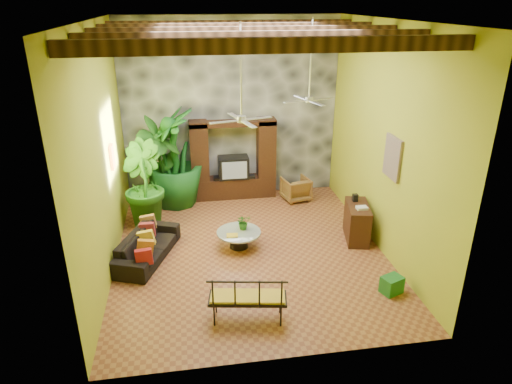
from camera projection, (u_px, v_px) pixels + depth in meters
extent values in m
plane|color=brown|center=(250.00, 250.00, 10.57)|extent=(7.00, 7.00, 0.00)
cube|color=silver|center=(248.00, 20.00, 8.60)|extent=(6.00, 7.00, 0.02)
cube|color=gold|center=(231.00, 110.00, 12.76)|extent=(6.00, 0.02, 5.00)
cube|color=gold|center=(101.00, 154.00, 9.15)|extent=(0.02, 7.00, 5.00)
cube|color=gold|center=(384.00, 140.00, 10.02)|extent=(0.02, 7.00, 5.00)
cube|color=#313337|center=(231.00, 110.00, 12.71)|extent=(5.98, 0.10, 4.98)
cube|color=#3F2514|center=(275.00, 45.00, 6.33)|extent=(5.95, 0.16, 0.22)
cube|color=#3F2514|center=(259.00, 38.00, 7.51)|extent=(5.95, 0.16, 0.22)
cube|color=#3F2514|center=(248.00, 32.00, 8.69)|extent=(5.95, 0.16, 0.22)
cube|color=#3F2514|center=(240.00, 28.00, 9.87)|extent=(5.95, 0.16, 0.22)
cube|color=#3F2514|center=(233.00, 25.00, 11.05)|extent=(5.95, 0.16, 0.22)
cube|color=black|center=(234.00, 187.00, 13.30)|extent=(2.40, 0.50, 0.60)
cube|color=black|center=(199.00, 156.00, 12.77)|extent=(0.50, 0.48, 2.00)
cube|color=black|center=(266.00, 153.00, 13.05)|extent=(0.50, 0.48, 2.00)
cube|color=black|center=(233.00, 123.00, 12.55)|extent=(2.40, 0.48, 0.12)
cube|color=black|center=(234.00, 167.00, 13.04)|extent=(0.85, 0.52, 0.62)
cube|color=#8C99A8|center=(235.00, 170.00, 12.79)|extent=(0.70, 0.02, 0.50)
cylinder|color=silver|center=(241.00, 72.00, 8.56)|extent=(0.04, 0.04, 1.80)
cylinder|color=silver|center=(242.00, 119.00, 8.92)|extent=(0.18, 0.18, 0.12)
cube|color=silver|center=(258.00, 118.00, 9.06)|extent=(0.58, 0.26, 0.01)
cube|color=silver|center=(235.00, 116.00, 9.23)|extent=(0.26, 0.58, 0.01)
cube|color=silver|center=(224.00, 122.00, 8.79)|extent=(0.58, 0.26, 0.01)
cube|color=silver|center=(249.00, 124.00, 8.62)|extent=(0.26, 0.58, 0.01)
cylinder|color=silver|center=(311.00, 60.00, 10.28)|extent=(0.04, 0.04, 1.80)
cylinder|color=silver|center=(309.00, 99.00, 10.63)|extent=(0.18, 0.18, 0.12)
cube|color=silver|center=(322.00, 99.00, 10.78)|extent=(0.58, 0.26, 0.01)
cube|color=silver|center=(301.00, 97.00, 10.94)|extent=(0.26, 0.58, 0.01)
cube|color=silver|center=(295.00, 102.00, 10.51)|extent=(0.58, 0.26, 0.01)
cube|color=silver|center=(317.00, 103.00, 10.34)|extent=(0.26, 0.58, 0.01)
cube|color=gold|center=(112.00, 157.00, 10.22)|extent=(0.06, 0.32, 0.55)
cube|color=#255C8A|center=(393.00, 158.00, 9.55)|extent=(0.06, 0.70, 0.90)
imported|color=black|center=(147.00, 246.00, 10.13)|extent=(1.47, 2.19, 0.60)
imported|color=#965F36|center=(296.00, 189.00, 13.08)|extent=(0.85, 0.86, 0.66)
imported|color=#1F5616|center=(161.00, 164.00, 12.27)|extent=(1.54, 1.62, 2.55)
imported|color=#216119|center=(142.00, 185.00, 11.35)|extent=(1.46, 1.54, 2.20)
imported|color=#17571C|center=(174.00, 158.00, 12.43)|extent=(1.76, 1.76, 2.73)
cylinder|color=black|center=(239.00, 240.00, 10.64)|extent=(0.43, 0.43, 0.36)
cylinder|color=#B7C3BD|center=(239.00, 232.00, 10.56)|extent=(1.03, 1.03, 0.04)
imported|color=#215717|center=(244.00, 222.00, 10.60)|extent=(0.38, 0.35, 0.36)
cube|color=gold|center=(232.00, 235.00, 10.36)|extent=(0.27, 0.21, 0.03)
cube|color=black|center=(248.00, 298.00, 8.13)|extent=(1.45, 0.69, 0.06)
cube|color=gold|center=(248.00, 297.00, 8.11)|extent=(1.37, 0.63, 0.06)
cube|color=black|center=(250.00, 294.00, 7.79)|extent=(1.38, 0.27, 0.54)
cube|color=#321E0F|center=(357.00, 222.00, 10.92)|extent=(0.71, 1.17, 0.88)
cube|color=#1C691C|center=(392.00, 285.00, 8.99)|extent=(0.48, 0.43, 0.35)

